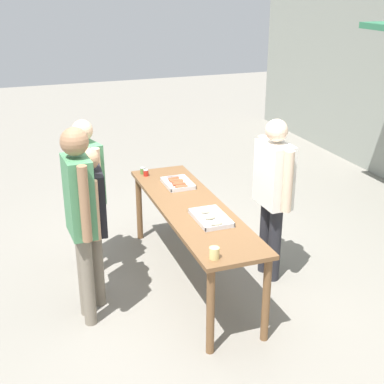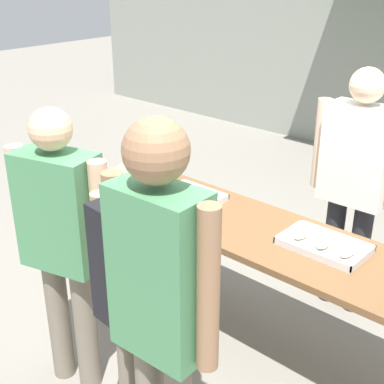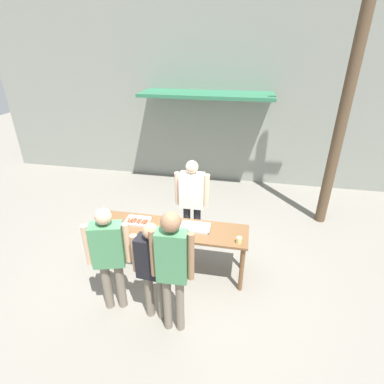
% 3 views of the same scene
% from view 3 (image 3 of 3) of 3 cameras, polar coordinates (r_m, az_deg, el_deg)
% --- Properties ---
extents(ground_plane, '(24.00, 24.00, 0.00)m').
position_cam_3_polar(ground_plane, '(5.39, -3.52, -14.41)').
color(ground_plane, gray).
extents(building_facade_back, '(12.00, 1.11, 4.50)m').
position_cam_3_polar(building_facade_back, '(8.06, 3.34, 17.62)').
color(building_facade_back, gray).
rests_on(building_facade_back, ground).
extents(serving_table, '(2.44, 0.65, 0.86)m').
position_cam_3_polar(serving_table, '(4.93, -3.76, -7.84)').
color(serving_table, brown).
rests_on(serving_table, ground).
extents(food_tray_sausages, '(0.40, 0.29, 0.04)m').
position_cam_3_polar(food_tray_sausages, '(5.07, -10.30, -5.50)').
color(food_tray_sausages, silver).
rests_on(food_tray_sausages, serving_table).
extents(food_tray_buns, '(0.47, 0.29, 0.05)m').
position_cam_3_polar(food_tray_buns, '(4.83, 0.72, -6.80)').
color(food_tray_buns, silver).
rests_on(food_tray_buns, serving_table).
extents(condiment_jar_mustard, '(0.06, 0.06, 0.07)m').
position_cam_3_polar(condiment_jar_mustard, '(5.04, -16.59, -6.18)').
color(condiment_jar_mustard, '#567A38').
rests_on(condiment_jar_mustard, serving_table).
extents(condiment_jar_ketchup, '(0.06, 0.06, 0.07)m').
position_cam_3_polar(condiment_jar_ketchup, '(5.02, -15.66, -6.22)').
color(condiment_jar_ketchup, '#B22319').
rests_on(condiment_jar_ketchup, serving_table).
extents(beer_cup, '(0.08, 0.08, 0.10)m').
position_cam_3_polar(beer_cup, '(4.55, 8.95, -9.06)').
color(beer_cup, '#DBC67A').
rests_on(beer_cup, serving_table).
extents(person_server_behind_table, '(0.63, 0.25, 1.71)m').
position_cam_3_polar(person_server_behind_table, '(5.43, -0.00, -0.90)').
color(person_server_behind_table, '#232328').
rests_on(person_server_behind_table, ground).
extents(person_customer_holding_hotdog, '(0.59, 0.34, 1.67)m').
position_cam_3_polar(person_customer_holding_hotdog, '(4.28, -15.57, -11.02)').
color(person_customer_holding_hotdog, '#756B5B').
rests_on(person_customer_holding_hotdog, ground).
extents(person_customer_with_cup, '(0.55, 0.24, 1.85)m').
position_cam_3_polar(person_customer_with_cup, '(3.76, -3.79, -13.41)').
color(person_customer_with_cup, '#756B5B').
rests_on(person_customer_with_cup, ground).
extents(person_customer_waiting_in_line, '(0.59, 0.26, 1.57)m').
position_cam_3_polar(person_customer_waiting_in_line, '(4.07, -7.38, -13.62)').
color(person_customer_waiting_in_line, '#756B5B').
rests_on(person_customer_waiting_in_line, ground).
extents(utility_pole, '(1.10, 0.21, 6.07)m').
position_cam_3_polar(utility_pole, '(6.32, 28.45, 20.04)').
color(utility_pole, brown).
rests_on(utility_pole, ground).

